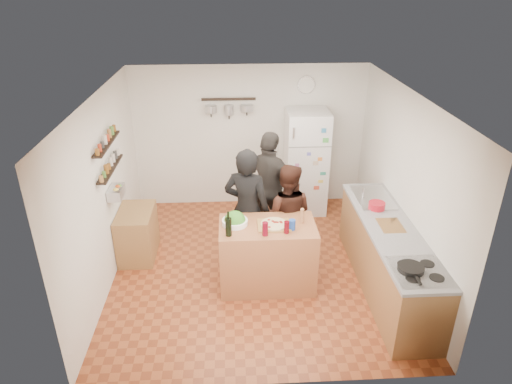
{
  "coord_description": "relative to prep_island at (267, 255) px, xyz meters",
  "views": [
    {
      "loc": [
        -0.31,
        -5.47,
        3.85
      ],
      "look_at": [
        0.0,
        0.1,
        1.15
      ],
      "focal_mm": 32.0,
      "sensor_mm": 36.0,
      "label": 1
    }
  ],
  "objects": [
    {
      "name": "room_shell",
      "position": [
        -0.12,
        0.79,
        0.79
      ],
      "size": [
        4.2,
        4.2,
        4.2
      ],
      "color": "brown",
      "rests_on": "ground"
    },
    {
      "name": "prep_island",
      "position": [
        0.0,
        0.0,
        0.0
      ],
      "size": [
        1.25,
        0.72,
        0.91
      ],
      "primitive_type": "cube",
      "color": "#9C5F39",
      "rests_on": "floor"
    },
    {
      "name": "pizza_board",
      "position": [
        0.08,
        -0.02,
        0.47
      ],
      "size": [
        0.42,
        0.34,
        0.02
      ],
      "primitive_type": "cube",
      "color": "olive",
      "rests_on": "prep_island"
    },
    {
      "name": "pizza",
      "position": [
        0.08,
        -0.02,
        0.48
      ],
      "size": [
        0.34,
        0.34,
        0.02
      ],
      "primitive_type": "cylinder",
      "color": "#CEBF88",
      "rests_on": "pizza_board"
    },
    {
      "name": "salad_bowl",
      "position": [
        -0.42,
        0.05,
        0.49
      ],
      "size": [
        0.33,
        0.33,
        0.07
      ],
      "primitive_type": "cylinder",
      "color": "white",
      "rests_on": "prep_island"
    },
    {
      "name": "wine_bottle",
      "position": [
        -0.5,
        -0.22,
        0.58
      ],
      "size": [
        0.08,
        0.08,
        0.24
      ],
      "primitive_type": "cylinder",
      "color": "black",
      "rests_on": "prep_island"
    },
    {
      "name": "wine_glass_near",
      "position": [
        -0.05,
        -0.24,
        0.54
      ],
      "size": [
        0.07,
        0.07,
        0.18
      ],
      "primitive_type": "cylinder",
      "color": "#580716",
      "rests_on": "prep_island"
    },
    {
      "name": "wine_glass_far",
      "position": [
        0.22,
        -0.2,
        0.54
      ],
      "size": [
        0.07,
        0.07,
        0.16
      ],
      "primitive_type": "cylinder",
      "color": "#50060F",
      "rests_on": "prep_island"
    },
    {
      "name": "pepper_mill",
      "position": [
        0.45,
        0.05,
        0.54
      ],
      "size": [
        0.05,
        0.05,
        0.17
      ],
      "primitive_type": "cylinder",
      "color": "#A66C45",
      "rests_on": "prep_island"
    },
    {
      "name": "salt_canister",
      "position": [
        0.3,
        -0.12,
        0.52
      ],
      "size": [
        0.08,
        0.08,
        0.14
      ],
      "primitive_type": "cylinder",
      "color": "#1B3E95",
      "rests_on": "prep_island"
    },
    {
      "name": "person_left",
      "position": [
        -0.25,
        0.48,
        0.44
      ],
      "size": [
        0.76,
        0.62,
        1.78
      ],
      "primitive_type": "imported",
      "rotation": [
        0.0,
        0.0,
        2.8
      ],
      "color": "black",
      "rests_on": "floor"
    },
    {
      "name": "person_center",
      "position": [
        0.31,
        0.55,
        0.3
      ],
      "size": [
        0.86,
        0.75,
        1.52
      ],
      "primitive_type": "imported",
      "rotation": [
        0.0,
        0.0,
        2.88
      ],
      "color": "black",
      "rests_on": "floor"
    },
    {
      "name": "person_back",
      "position": [
        0.12,
        1.12,
        0.44
      ],
      "size": [
        1.11,
        0.96,
        1.79
      ],
      "primitive_type": "imported",
      "rotation": [
        0.0,
        0.0,
        2.52
      ],
      "color": "#282624",
      "rests_on": "floor"
    },
    {
      "name": "counter_run",
      "position": [
        1.58,
        -0.15,
        -0.01
      ],
      "size": [
        0.63,
        2.63,
        0.9
      ],
      "primitive_type": "cube",
      "color": "#9E7042",
      "rests_on": "floor"
    },
    {
      "name": "stove_top",
      "position": [
        1.58,
        -1.1,
        0.46
      ],
      "size": [
        0.6,
        0.62,
        0.02
      ],
      "primitive_type": "cube",
      "color": "white",
      "rests_on": "counter_run"
    },
    {
      "name": "skillet",
      "position": [
        1.48,
        -1.08,
        0.49
      ],
      "size": [
        0.29,
        0.29,
        0.05
      ],
      "primitive_type": "cylinder",
      "color": "black",
      "rests_on": "stove_top"
    },
    {
      "name": "sink",
      "position": [
        1.58,
        0.7,
        0.46
      ],
      "size": [
        0.5,
        0.8,
        0.03
      ],
      "primitive_type": "cube",
      "color": "silver",
      "rests_on": "counter_run"
    },
    {
      "name": "cutting_board",
      "position": [
        1.58,
        -0.1,
        0.46
      ],
      "size": [
        0.3,
        0.4,
        0.02
      ],
      "primitive_type": "cube",
      "color": "olive",
      "rests_on": "counter_run"
    },
    {
      "name": "red_bowl",
      "position": [
        1.53,
        0.36,
        0.51
      ],
      "size": [
        0.23,
        0.23,
        0.09
      ],
      "primitive_type": "cylinder",
      "color": "#B41424",
      "rests_on": "counter_run"
    },
    {
      "name": "fridge",
      "position": [
        0.83,
        2.15,
        0.45
      ],
      "size": [
        0.7,
        0.68,
        1.8
      ],
      "primitive_type": "cube",
      "color": "white",
      "rests_on": "floor"
    },
    {
      "name": "wall_clock",
      "position": [
        0.83,
        2.48,
        1.69
      ],
      "size": [
        0.3,
        0.03,
        0.3
      ],
      "primitive_type": "cylinder",
      "rotation": [
        1.57,
        0.0,
        0.0
      ],
      "color": "silver",
      "rests_on": "back_wall"
    },
    {
      "name": "spice_shelf_lower",
      "position": [
        -2.05,
        0.6,
        1.04
      ],
      "size": [
        0.12,
        1.0,
        0.02
      ],
      "primitive_type": "cube",
      "color": "black",
      "rests_on": "left_wall"
    },
    {
      "name": "spice_shelf_upper",
      "position": [
        -2.05,
        0.6,
        1.4
      ],
      "size": [
        0.12,
        1.0,
        0.02
      ],
      "primitive_type": "cube",
      "color": "black",
      "rests_on": "left_wall"
    },
    {
      "name": "produce_basket",
      "position": [
        -2.02,
        0.6,
        0.69
      ],
      "size": [
        0.18,
        0.35,
        0.14
      ],
      "primitive_type": "cube",
      "color": "silver",
      "rests_on": "left_wall"
    },
    {
      "name": "side_table",
      "position": [
        -1.86,
        0.8,
        -0.09
      ],
      "size": [
        0.5,
        0.8,
        0.73
      ],
      "primitive_type": "cube",
      "color": "olive",
      "rests_on": "floor"
    },
    {
      "name": "pot_rack",
      "position": [
        -0.47,
        2.4,
        1.49
      ],
      "size": [
        0.9,
        0.04,
        0.04
      ],
      "primitive_type": "cube",
      "color": "black",
      "rests_on": "back_wall"
    }
  ]
}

